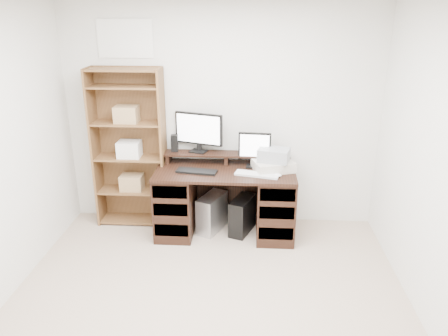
# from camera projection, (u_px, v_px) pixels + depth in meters

# --- Properties ---
(room) EXTENTS (3.54, 4.04, 2.54)m
(room) POSITION_uv_depth(u_px,v_px,m) (200.00, 186.00, 2.99)
(room) COLOR tan
(room) RESTS_ON ground
(desk) EXTENTS (1.50, 0.70, 0.75)m
(desk) POSITION_uv_depth(u_px,v_px,m) (225.00, 200.00, 4.82)
(desk) COLOR black
(desk) RESTS_ON ground
(riser_shelf) EXTENTS (1.40, 0.22, 0.12)m
(riser_shelf) POSITION_uv_depth(u_px,v_px,m) (226.00, 155.00, 4.85)
(riser_shelf) COLOR black
(riser_shelf) RESTS_ON desk
(monitor_wide) EXTENTS (0.54, 0.21, 0.44)m
(monitor_wide) POSITION_uv_depth(u_px,v_px,m) (199.00, 130.00, 4.82)
(monitor_wide) COLOR black
(monitor_wide) RESTS_ON riser_shelf
(monitor_small) EXTENTS (0.35, 0.14, 0.38)m
(monitor_small) POSITION_uv_depth(u_px,v_px,m) (255.00, 148.00, 4.72)
(monitor_small) COLOR black
(monitor_small) RESTS_ON desk
(speaker) EXTENTS (0.08, 0.08, 0.19)m
(speaker) POSITION_uv_depth(u_px,v_px,m) (175.00, 143.00, 4.87)
(speaker) COLOR black
(speaker) RESTS_ON riser_shelf
(keyboard_black) EXTENTS (0.45, 0.21, 0.02)m
(keyboard_black) POSITION_uv_depth(u_px,v_px,m) (197.00, 171.00, 4.62)
(keyboard_black) COLOR black
(keyboard_black) RESTS_ON desk
(keyboard_white) EXTENTS (0.48, 0.24, 0.02)m
(keyboard_white) POSITION_uv_depth(u_px,v_px,m) (257.00, 174.00, 4.54)
(keyboard_white) COLOR silver
(keyboard_white) RESTS_ON desk
(mouse) EXTENTS (0.10, 0.09, 0.04)m
(mouse) POSITION_uv_depth(u_px,v_px,m) (277.00, 175.00, 4.49)
(mouse) COLOR silver
(mouse) RESTS_ON desk
(printer) EXTENTS (0.49, 0.42, 0.10)m
(printer) POSITION_uv_depth(u_px,v_px,m) (273.00, 166.00, 4.67)
(printer) COLOR #BAB1A2
(printer) RESTS_ON desk
(basket) EXTENTS (0.36, 0.30, 0.14)m
(basket) POSITION_uv_depth(u_px,v_px,m) (274.00, 155.00, 4.63)
(basket) COLOR gray
(basket) RESTS_ON printer
(tower_silver) EXTENTS (0.34, 0.46, 0.42)m
(tower_silver) POSITION_uv_depth(u_px,v_px,m) (212.00, 213.00, 4.92)
(tower_silver) COLOR #B0B2B7
(tower_silver) RESTS_ON ground
(tower_black) EXTENTS (0.31, 0.44, 0.41)m
(tower_black) POSITION_uv_depth(u_px,v_px,m) (242.00, 215.00, 4.89)
(tower_black) COLOR black
(tower_black) RESTS_ON ground
(bookshelf) EXTENTS (0.80, 0.30, 1.80)m
(bookshelf) POSITION_uv_depth(u_px,v_px,m) (130.00, 147.00, 4.90)
(bookshelf) COLOR brown
(bookshelf) RESTS_ON ground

